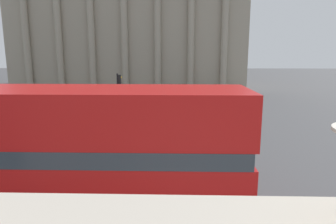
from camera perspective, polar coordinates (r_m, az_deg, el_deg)
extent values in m
cylinder|color=black|center=(10.31, 4.86, -14.63)|extent=(1.07, 0.22, 1.07)
cube|color=#B71414|center=(9.48, -20.41, -12.17)|extent=(10.88, 2.47, 1.68)
cube|color=#2D3842|center=(9.12, -20.86, -6.00)|extent=(10.67, 2.49, 0.45)
cube|color=#B71414|center=(8.90, -21.27, -0.29)|extent=(10.88, 2.47, 1.40)
cube|color=#A39984|center=(49.07, -7.00, 18.70)|extent=(33.49, 13.04, 23.10)
cylinder|color=#A39984|center=(46.19, -25.70, 16.04)|extent=(0.90, 0.90, 19.64)
cylinder|color=#A39984|center=(44.40, -20.35, 16.67)|extent=(0.90, 0.90, 19.64)
cylinder|color=#A39984|center=(43.00, -14.56, 17.20)|extent=(0.90, 0.90, 19.64)
cylinder|color=#A39984|center=(42.02, -8.42, 17.58)|extent=(0.90, 0.90, 19.64)
cylinder|color=#A39984|center=(41.51, -2.03, 17.77)|extent=(0.90, 0.90, 19.64)
cylinder|color=#A39984|center=(41.47, 4.45, 17.75)|extent=(0.90, 0.90, 19.64)
cylinder|color=#A39984|center=(41.92, 10.85, 17.52)|extent=(0.90, 0.90, 19.64)
cylinder|color=black|center=(15.09, -10.65, -1.88)|extent=(0.12, 0.12, 3.33)
cube|color=black|center=(14.83, -10.14, 2.68)|extent=(0.20, 0.24, 0.70)
sphere|color=green|center=(14.79, -9.74, 3.26)|extent=(0.14, 0.14, 0.14)
cylinder|color=black|center=(23.57, -9.51, 3.02)|extent=(0.12, 0.12, 3.50)
cube|color=black|center=(23.39, -9.18, 6.17)|extent=(0.20, 0.24, 0.70)
sphere|color=gold|center=(23.36, -8.93, 6.54)|extent=(0.14, 0.14, 0.14)
cylinder|color=#282B33|center=(13.69, 10.92, -8.69)|extent=(0.14, 0.14, 0.83)
cylinder|color=#282B33|center=(13.72, 11.67, -8.68)|extent=(0.14, 0.14, 0.83)
cylinder|color=#606638|center=(13.47, 11.42, -5.69)|extent=(0.32, 0.32, 0.66)
sphere|color=tan|center=(13.35, 11.49, -3.87)|extent=(0.23, 0.23, 0.23)
cylinder|color=#282B33|center=(23.32, 12.04, -0.42)|extent=(0.14, 0.14, 0.89)
cylinder|color=#282B33|center=(23.36, 12.47, -0.42)|extent=(0.14, 0.14, 0.89)
cylinder|color=yellow|center=(23.20, 12.33, 1.50)|extent=(0.32, 0.32, 0.70)
sphere|color=tan|center=(23.12, 12.38, 2.65)|extent=(0.24, 0.24, 0.24)
cylinder|color=#282B33|center=(19.82, -2.63, -2.31)|extent=(0.14, 0.14, 0.82)
cylinder|color=#282B33|center=(19.81, -2.11, -2.31)|extent=(0.14, 0.14, 0.82)
cylinder|color=slate|center=(19.66, -2.38, -0.23)|extent=(0.32, 0.32, 0.65)
sphere|color=tan|center=(19.57, -2.39, 1.02)|extent=(0.22, 0.22, 0.22)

